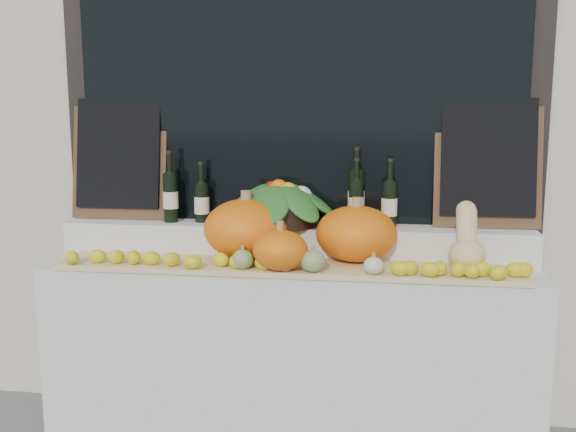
{
  "coord_description": "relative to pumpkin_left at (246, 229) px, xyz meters",
  "views": [
    {
      "loc": [
        0.41,
        -1.41,
        1.61
      ],
      "look_at": [
        0.0,
        1.45,
        1.12
      ],
      "focal_mm": 40.0,
      "sensor_mm": 36.0,
      "label": 1
    }
  ],
  "objects": [
    {
      "name": "display_sill",
      "position": [
        0.21,
        0.02,
        -0.61
      ],
      "size": [
        2.3,
        0.55,
        0.88
      ],
      "primitive_type": "cube",
      "color": "silver",
      "rests_on": "ground"
    },
    {
      "name": "rear_tier",
      "position": [
        0.21,
        0.17,
        -0.09
      ],
      "size": [
        2.3,
        0.25,
        0.16
      ],
      "primitive_type": "cube",
      "color": "silver",
      "rests_on": "display_sill"
    },
    {
      "name": "straw_bedding",
      "position": [
        0.21,
        -0.1,
        -0.15
      ],
      "size": [
        2.1,
        0.32,
        0.02
      ],
      "primitive_type": "cube",
      "color": "tan",
      "rests_on": "display_sill"
    },
    {
      "name": "pumpkin_left",
      "position": [
        0.0,
        0.0,
        0.0
      ],
      "size": [
        0.49,
        0.49,
        0.28
      ],
      "primitive_type": "ellipsoid",
      "rotation": [
        0.0,
        0.0,
        -0.27
      ],
      "color": "orange",
      "rests_on": "straw_bedding"
    },
    {
      "name": "pumpkin_right",
      "position": [
        0.52,
        0.01,
        -0.01
      ],
      "size": [
        0.45,
        0.45,
        0.26
      ],
      "primitive_type": "ellipsoid",
      "rotation": [
        0.0,
        0.0,
        0.21
      ],
      "color": "orange",
      "rests_on": "straw_bedding"
    },
    {
      "name": "pumpkin_center",
      "position": [
        0.19,
        -0.21,
        -0.05
      ],
      "size": [
        0.28,
        0.28,
        0.18
      ],
      "primitive_type": "ellipsoid",
      "rotation": [
        0.0,
        0.0,
        -0.17
      ],
      "color": "orange",
      "rests_on": "straw_bedding"
    },
    {
      "name": "butternut_squash",
      "position": [
        1.0,
        -0.09,
        -0.02
      ],
      "size": [
        0.16,
        0.22,
        0.3
      ],
      "color": "#DFBE83",
      "rests_on": "straw_bedding"
    },
    {
      "name": "decorative_gourds",
      "position": [
        0.25,
        -0.21,
        -0.09
      ],
      "size": [
        0.67,
        0.14,
        0.16
      ],
      "color": "#2A5E1C",
      "rests_on": "straw_bedding"
    },
    {
      "name": "lemon_heap",
      "position": [
        0.21,
        -0.21,
        -0.11
      ],
      "size": [
        2.2,
        0.16,
        0.06
      ],
      "primitive_type": null,
      "color": "yellow",
      "rests_on": "straw_bedding"
    },
    {
      "name": "produce_bowl",
      "position": [
        0.13,
        0.16,
        0.1
      ],
      "size": [
        0.6,
        0.6,
        0.23
      ],
      "color": "black",
      "rests_on": "rear_tier"
    },
    {
      "name": "wine_bottle_far_left",
      "position": [
        -0.42,
        0.16,
        0.12
      ],
      "size": [
        0.08,
        0.08,
        0.36
      ],
      "color": "black",
      "rests_on": "rear_tier"
    },
    {
      "name": "wine_bottle_near_left",
      "position": [
        -0.27,
        0.18,
        0.09
      ],
      "size": [
        0.08,
        0.08,
        0.3
      ],
      "color": "black",
      "rests_on": "rear_tier"
    },
    {
      "name": "wine_bottle_tall",
      "position": [
        0.51,
        0.23,
        0.13
      ],
      "size": [
        0.08,
        0.08,
        0.38
      ],
      "color": "black",
      "rests_on": "rear_tier"
    },
    {
      "name": "wine_bottle_near_right",
      "position": [
        0.51,
        0.18,
        0.11
      ],
      "size": [
        0.08,
        0.08,
        0.33
      ],
      "color": "black",
      "rests_on": "rear_tier"
    },
    {
      "name": "wine_bottle_far_right",
      "position": [
        0.67,
        0.16,
        0.11
      ],
      "size": [
        0.08,
        0.08,
        0.33
      ],
      "color": "black",
      "rests_on": "rear_tier"
    },
    {
      "name": "chalkboard_left",
      "position": [
        -0.71,
        0.23,
        0.32
      ],
      "size": [
        0.5,
        0.13,
        0.62
      ],
      "rotation": [
        -0.16,
        0.0,
        0.0
      ],
      "color": "#4C331E",
      "rests_on": "rear_tier"
    },
    {
      "name": "chalkboard_right",
      "position": [
        1.13,
        0.23,
        0.32
      ],
      "size": [
        0.5,
        0.13,
        0.62
      ],
      "rotation": [
        -0.16,
        0.0,
        0.0
      ],
      "color": "#4C331E",
      "rests_on": "rear_tier"
    }
  ]
}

